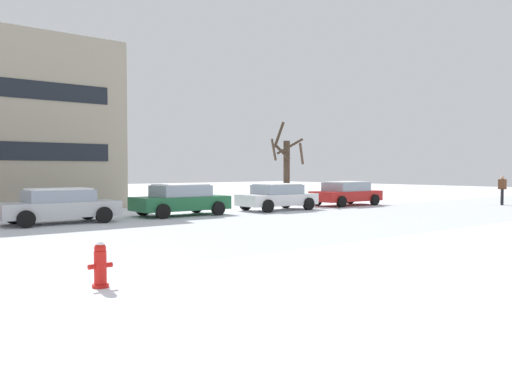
% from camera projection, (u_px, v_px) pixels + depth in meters
% --- Properties ---
extents(ground_plane, '(120.00, 120.00, 0.00)m').
position_uv_depth(ground_plane, '(21.00, 274.00, 10.67)').
color(ground_plane, white).
extents(fire_hydrant, '(0.44, 0.30, 0.83)m').
position_uv_depth(fire_hydrant, '(100.00, 264.00, 9.47)').
color(fire_hydrant, red).
rests_on(fire_hydrant, ground).
extents(parked_car_silver, '(4.50, 2.10, 1.37)m').
position_uv_depth(parked_car_silver, '(59.00, 205.00, 20.62)').
color(parked_car_silver, silver).
rests_on(parked_car_silver, ground).
extents(parked_car_green, '(4.37, 2.22, 1.44)m').
position_uv_depth(parked_car_green, '(181.00, 199.00, 24.19)').
color(parked_car_green, '#1E6038').
rests_on(parked_car_green, ground).
extents(parked_car_white, '(4.22, 2.12, 1.37)m').
position_uv_depth(parked_car_white, '(277.00, 197.00, 27.38)').
color(parked_car_white, white).
rests_on(parked_car_white, ground).
extents(parked_car_red, '(4.34, 2.23, 1.40)m').
position_uv_depth(parked_car_red, '(346.00, 193.00, 31.02)').
color(parked_car_red, red).
rests_on(parked_car_red, ground).
extents(pedestrian_crossing, '(0.52, 0.43, 1.74)m').
position_uv_depth(pedestrian_crossing, '(502.00, 188.00, 31.33)').
color(pedestrian_crossing, black).
rests_on(pedestrian_crossing, ground).
extents(tree_far_mid, '(2.52, 2.53, 5.02)m').
position_uv_depth(tree_far_mid, '(286.00, 165.00, 32.09)').
color(tree_far_mid, '#423326').
rests_on(tree_far_mid, ground).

